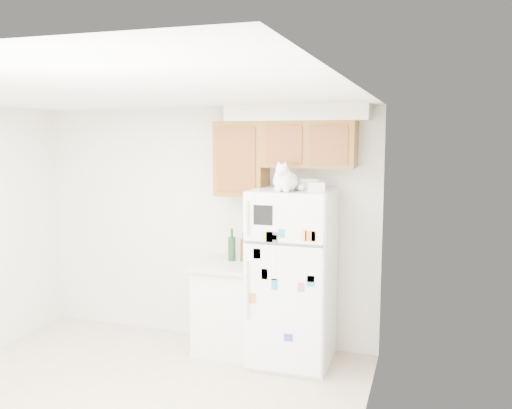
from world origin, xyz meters
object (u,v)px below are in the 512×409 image
at_px(storage_box_back, 311,184).
at_px(bottle_amber, 244,246).
at_px(refrigerator, 292,277).
at_px(base_counter, 228,306).
at_px(storage_box_front, 316,187).
at_px(bottle_green, 232,245).
at_px(cat, 285,180).

xyz_separation_m(storage_box_back, bottle_amber, (-0.73, 0.13, -0.67)).
bearing_deg(refrigerator, storage_box_back, 25.60).
relative_size(refrigerator, base_counter, 1.85).
distance_m(refrigerator, bottle_amber, 0.65).
distance_m(storage_box_front, bottle_amber, 1.12).
height_order(storage_box_front, bottle_green, storage_box_front).
distance_m(bottle_green, bottle_amber, 0.12).
relative_size(storage_box_back, storage_box_front, 1.20).
bearing_deg(storage_box_back, base_counter, -171.98).
xyz_separation_m(refrigerator, storage_box_front, (0.25, -0.16, 0.89)).
relative_size(base_counter, storage_box_back, 5.11).
xyz_separation_m(base_counter, storage_box_back, (0.85, 0.00, 1.29)).
bearing_deg(refrigerator, bottle_green, 164.83).
xyz_separation_m(base_counter, bottle_green, (-0.00, 0.11, 0.63)).
bearing_deg(storage_box_back, bottle_amber, 177.47).
xyz_separation_m(base_counter, bottle_amber, (0.12, 0.14, 0.61)).
relative_size(storage_box_front, bottle_amber, 0.48).
bearing_deg(refrigerator, cat, -98.51).
xyz_separation_m(storage_box_back, bottle_green, (-0.85, 0.11, -0.66)).
relative_size(refrigerator, bottle_green, 5.02).
distance_m(storage_box_back, bottle_green, 1.08).
xyz_separation_m(storage_box_front, bottle_amber, (-0.82, 0.37, -0.67)).
distance_m(cat, storage_box_front, 0.29).
relative_size(storage_box_front, bottle_green, 0.44).
distance_m(refrigerator, cat, 0.97).
relative_size(cat, storage_box_back, 2.25).
height_order(bottle_green, bottle_amber, bottle_green).
bearing_deg(bottle_amber, storage_box_front, -24.04).
xyz_separation_m(cat, storage_box_back, (0.19, 0.26, -0.06)).
distance_m(base_counter, bottle_green, 0.64).
height_order(refrigerator, storage_box_front, storage_box_front).
relative_size(refrigerator, bottle_amber, 5.42).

